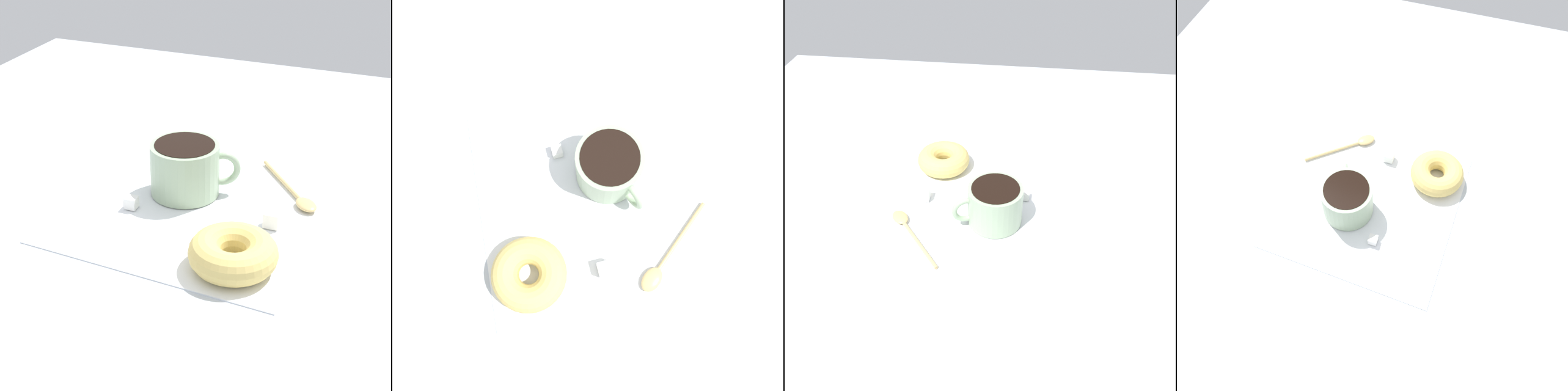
{
  "view_description": "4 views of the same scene",
  "coord_description": "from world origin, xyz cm",
  "views": [
    {
      "loc": [
        -66.6,
        -24.39,
        42.56
      ],
      "look_at": [
        -0.5,
        1.62,
        2.3
      ],
      "focal_mm": 60.0,
      "sensor_mm": 36.0,
      "label": 1
    },
    {
      "loc": [
        -4.19,
        -12.83,
        59.59
      ],
      "look_at": [
        -0.5,
        1.62,
        2.3
      ],
      "focal_mm": 40.0,
      "sensor_mm": 36.0,
      "label": 2
    },
    {
      "loc": [
        56.63,
        8.8,
        51.06
      ],
      "look_at": [
        -0.5,
        1.62,
        2.3
      ],
      "focal_mm": 40.0,
      "sensor_mm": 36.0,
      "label": 3
    },
    {
      "loc": [
        -11.04,
        34.75,
        61.63
      ],
      "look_at": [
        -0.5,
        1.62,
        2.3
      ],
      "focal_mm": 35.0,
      "sensor_mm": 36.0,
      "label": 4
    }
  ],
  "objects": [
    {
      "name": "spoon",
      "position": [
        6.74,
        -9.87,
        0.7
      ],
      "size": [
        12.32,
        10.53,
        0.9
      ],
      "color": "#D8B772",
      "rests_on": "napkin"
    },
    {
      "name": "coffee_cup",
      "position": [
        3.24,
        4.41,
        3.92
      ],
      "size": [
        9.02,
        11.4,
        6.95
      ],
      "color": "#9EB793",
      "rests_on": "napkin"
    },
    {
      "name": "ground_plane",
      "position": [
        0.0,
        0.0,
        -1.0
      ],
      "size": [
        120.0,
        120.0,
        2.0
      ],
      "primitive_type": "cube",
      "color": "#B2BCC6"
    },
    {
      "name": "donut",
      "position": [
        -10.56,
        -6.74,
        2.14
      ],
      "size": [
        9.95,
        9.95,
        3.68
      ],
      "primitive_type": "torus",
      "color": "#E5C66B",
      "rests_on": "napkin"
    },
    {
      "name": "sugar_cube",
      "position": [
        -3.06,
        9.34,
        1.04
      ],
      "size": [
        1.49,
        1.49,
        1.49
      ],
      "primitive_type": "cube",
      "color": "white",
      "rests_on": "napkin"
    },
    {
      "name": "napkin",
      "position": [
        -0.5,
        1.62,
        0.15
      ],
      "size": [
        32.96,
        32.96,
        0.3
      ],
      "primitive_type": "cube",
      "rotation": [
        0.0,
        0.0,
        -0.05
      ],
      "color": "white",
      "rests_on": "ground_plane"
    },
    {
      "name": "sugar_cube_extra",
      "position": [
        -0.73,
        -8.41,
        1.24
      ],
      "size": [
        1.88,
        1.88,
        1.88
      ],
      "primitive_type": "cube",
      "color": "white",
      "rests_on": "napkin"
    }
  ]
}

